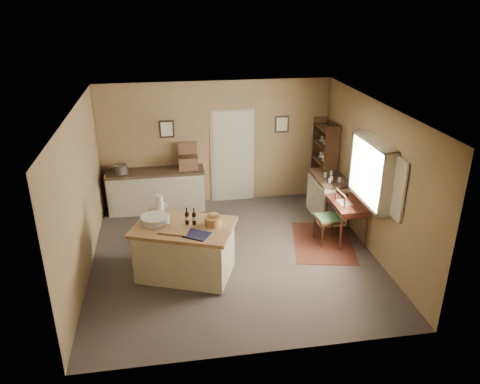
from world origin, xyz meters
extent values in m
plane|color=#4A3F38|center=(0.00, 0.00, 0.00)|extent=(5.00, 5.00, 0.00)
cube|color=olive|center=(0.00, 2.50, 1.35)|extent=(5.00, 0.10, 2.70)
cube|color=olive|center=(0.00, -2.50, 1.35)|extent=(5.00, 0.10, 2.70)
cube|color=olive|center=(-2.50, 0.00, 1.35)|extent=(0.10, 5.00, 2.70)
cube|color=olive|center=(2.50, 0.00, 1.35)|extent=(0.10, 5.00, 2.70)
plane|color=silver|center=(0.00, 0.00, 2.70)|extent=(5.00, 5.00, 0.00)
cube|color=beige|center=(0.35, 2.47, 1.05)|extent=(0.97, 0.06, 2.11)
cube|color=black|center=(-1.05, 2.48, 1.72)|extent=(0.32, 0.02, 0.38)
cube|color=beige|center=(-1.05, 2.47, 1.72)|extent=(0.24, 0.01, 0.30)
cube|color=black|center=(1.45, 2.48, 1.72)|extent=(0.32, 0.02, 0.38)
cube|color=beige|center=(1.45, 2.47, 1.72)|extent=(0.24, 0.01, 0.30)
cube|color=beige|center=(2.38, -0.20, 1.02)|extent=(0.25, 1.32, 0.06)
cube|color=beige|center=(2.38, -0.20, 2.08)|extent=(0.25, 1.32, 0.06)
cube|color=white|center=(2.50, -0.20, 1.55)|extent=(0.01, 1.20, 1.00)
cube|color=beige|center=(2.46, -1.02, 1.55)|extent=(0.04, 0.35, 1.00)
cube|color=beige|center=(2.46, 0.62, 1.55)|extent=(0.04, 0.35, 1.00)
cube|color=beige|center=(-0.88, -0.44, 0.42)|extent=(1.71, 1.39, 0.85)
cube|color=#A87A4D|center=(-0.88, -0.44, 0.88)|extent=(1.85, 1.53, 0.06)
cylinder|color=white|center=(-1.33, -0.26, 0.96)|extent=(0.46, 0.46, 0.11)
cube|color=#A87A4D|center=(-1.03, -0.60, 0.92)|extent=(0.55, 0.47, 0.03)
cube|color=black|center=(-0.69, -0.81, 0.92)|extent=(0.47, 0.45, 0.02)
cylinder|color=olive|center=(-0.41, -0.49, 0.98)|extent=(0.28, 0.28, 0.14)
cylinder|color=black|center=(-0.82, -0.39, 1.05)|extent=(0.06, 0.06, 0.29)
cylinder|color=black|center=(-0.71, -0.42, 1.05)|extent=(0.06, 0.06, 0.29)
cube|color=beige|center=(-1.35, 2.20, 0.42)|extent=(2.02, 0.56, 0.85)
cube|color=#332319|center=(-1.35, 2.20, 0.88)|extent=(2.06, 0.59, 0.05)
cube|color=#523220|center=(-0.64, 2.20, 1.04)|extent=(0.40, 0.30, 0.28)
cylinder|color=#59544F|center=(-2.06, 2.20, 0.99)|extent=(0.34, 0.34, 0.18)
cube|color=#481C12|center=(1.75, 0.20, 0.00)|extent=(1.42, 1.80, 0.01)
cube|color=#371710|center=(2.20, 0.30, 0.75)|extent=(0.56, 0.92, 0.03)
cube|color=#371710|center=(2.20, 0.30, 0.68)|extent=(0.50, 0.86, 0.10)
cube|color=silver|center=(2.15, 0.30, 0.77)|extent=(0.22, 0.30, 0.01)
cylinder|color=black|center=(2.30, 0.55, 0.79)|extent=(0.05, 0.05, 0.05)
cylinder|color=#371710|center=(1.96, -0.12, 0.36)|extent=(0.04, 0.04, 0.72)
cylinder|color=#371710|center=(2.44, -0.12, 0.36)|extent=(0.04, 0.04, 0.72)
cylinder|color=#371710|center=(1.96, 0.72, 0.36)|extent=(0.04, 0.04, 0.72)
cylinder|color=#371710|center=(2.44, 0.72, 0.36)|extent=(0.04, 0.04, 0.72)
cube|color=beige|center=(2.20, 1.29, 0.42)|extent=(0.59, 1.08, 0.85)
cube|color=#332319|center=(2.20, 1.29, 0.88)|extent=(0.62, 1.12, 0.05)
cylinder|color=silver|center=(2.17, 1.13, 0.95)|extent=(0.26, 0.26, 0.09)
cube|color=black|center=(2.31, 1.60, 0.93)|extent=(0.32, 0.04, 1.87)
cube|color=black|center=(2.31, 2.40, 0.93)|extent=(0.32, 0.04, 1.87)
cube|color=black|center=(2.46, 2.00, 0.93)|extent=(0.02, 0.84, 1.87)
cube|color=black|center=(2.31, 2.00, 0.05)|extent=(0.32, 0.80, 0.03)
cube|color=black|center=(2.31, 2.00, 0.51)|extent=(0.32, 0.80, 0.03)
cube|color=black|center=(2.31, 2.00, 0.98)|extent=(0.32, 0.80, 0.03)
cube|color=black|center=(2.31, 2.00, 1.35)|extent=(0.32, 0.80, 0.03)
cube|color=black|center=(2.31, 2.00, 1.73)|extent=(0.32, 0.80, 0.03)
cylinder|color=white|center=(2.31, 2.00, 1.04)|extent=(0.12, 0.12, 0.11)
camera|label=1|loc=(-1.06, -7.23, 4.40)|focal=35.00mm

